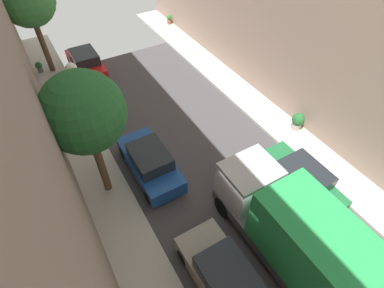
# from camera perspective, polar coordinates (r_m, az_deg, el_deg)

# --- Properties ---
(ground) EXTENTS (32.00, 32.00, 0.00)m
(ground) POSITION_cam_1_polar(r_m,az_deg,el_deg) (13.58, 11.25, -13.36)
(ground) COLOR #423F42
(sidewalk_left) EXTENTS (2.00, 44.00, 0.15)m
(sidewalk_left) POSITION_cam_1_polar(r_m,az_deg,el_deg) (12.28, -8.85, -23.51)
(sidewalk_left) COLOR #B7B2A8
(sidewalk_left) RESTS_ON ground
(sidewalk_right) EXTENTS (2.00, 44.00, 0.15)m
(sidewalk_right) POSITION_cam_1_polar(r_m,az_deg,el_deg) (16.26, 25.14, -4.48)
(sidewalk_right) COLOR #B7B2A8
(sidewalk_right) RESTS_ON ground
(parked_car_left_2) EXTENTS (1.78, 4.20, 1.57)m
(parked_car_left_2) POSITION_cam_1_polar(r_m,az_deg,el_deg) (11.49, 6.33, -24.24)
(parked_car_left_2) COLOR gray
(parked_car_left_2) RESTS_ON ground
(parked_car_left_3) EXTENTS (1.78, 4.20, 1.57)m
(parked_car_left_3) POSITION_cam_1_polar(r_m,az_deg,el_deg) (14.32, -8.05, -3.50)
(parked_car_left_3) COLOR #194799
(parked_car_left_3) RESTS_ON ground
(parked_car_left_4) EXTENTS (1.78, 4.20, 1.57)m
(parked_car_left_4) POSITION_cam_1_polar(r_m,az_deg,el_deg) (22.40, -19.64, 14.37)
(parked_car_left_4) COLOR red
(parked_car_left_4) RESTS_ON ground
(parked_car_right_2) EXTENTS (1.78, 4.20, 1.57)m
(parked_car_right_2) POSITION_cam_1_polar(r_m,az_deg,el_deg) (14.38, 19.96, -6.48)
(parked_car_right_2) COLOR #1E6638
(parked_car_right_2) RESTS_ON ground
(delivery_truck) EXTENTS (2.26, 6.60, 3.38)m
(delivery_truck) POSITION_cam_1_polar(r_m,az_deg,el_deg) (11.50, 18.99, -15.82)
(delivery_truck) COLOR #4C4C51
(delivery_truck) RESTS_ON ground
(street_tree_0) EXTENTS (3.10, 3.10, 6.05)m
(street_tree_0) POSITION_cam_1_polar(r_m,az_deg,el_deg) (11.38, -20.01, 5.56)
(street_tree_0) COLOR brown
(street_tree_0) RESTS_ON sidewalk_left
(potted_plant_0) EXTENTS (0.45, 0.45, 0.73)m
(potted_plant_0) POSITION_cam_1_polar(r_m,az_deg,el_deg) (23.59, -27.24, 13.04)
(potted_plant_0) COLOR slate
(potted_plant_0) RESTS_ON sidewalk_left
(potted_plant_1) EXTENTS (0.40, 0.40, 0.78)m
(potted_plant_1) POSITION_cam_1_polar(r_m,az_deg,el_deg) (28.05, -4.41, 22.71)
(potted_plant_1) COLOR brown
(potted_plant_1) RESTS_ON sidewalk_right
(potted_plant_2) EXTENTS (0.69, 0.69, 1.01)m
(potted_plant_2) POSITION_cam_1_polar(r_m,az_deg,el_deg) (17.31, 19.58, 4.23)
(potted_plant_2) COLOR #B2A899
(potted_plant_2) RESTS_ON sidewalk_right
(lamp_post) EXTENTS (0.44, 0.44, 5.55)m
(lamp_post) POSITION_cam_1_polar(r_m,az_deg,el_deg) (13.22, -20.12, 7.15)
(lamp_post) COLOR #26723F
(lamp_post) RESTS_ON sidewalk_left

